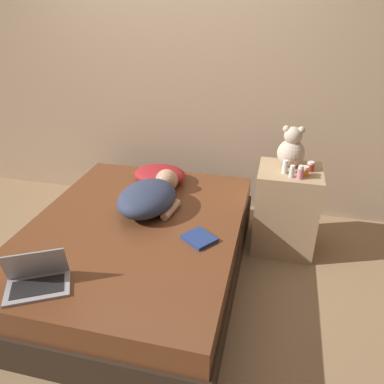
# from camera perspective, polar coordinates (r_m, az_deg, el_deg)

# --- Properties ---
(ground_plane) EXTENTS (12.00, 12.00, 0.00)m
(ground_plane) POSITION_cam_1_polar(r_m,az_deg,el_deg) (2.95, -8.25, -12.17)
(ground_plane) COLOR #937551
(wall_back) EXTENTS (8.00, 0.06, 2.60)m
(wall_back) POSITION_cam_1_polar(r_m,az_deg,el_deg) (3.48, -2.13, 18.29)
(wall_back) COLOR tan
(wall_back) RESTS_ON ground_plane
(bed) EXTENTS (1.50, 1.92, 0.44)m
(bed) POSITION_cam_1_polar(r_m,az_deg,el_deg) (2.81, -8.56, -8.73)
(bed) COLOR #2D2319
(bed) RESTS_ON ground_plane
(nightstand) EXTENTS (0.48, 0.43, 0.70)m
(nightstand) POSITION_cam_1_polar(r_m,az_deg,el_deg) (3.10, 14.07, -2.64)
(nightstand) COLOR tan
(nightstand) RESTS_ON ground_plane
(pillow) EXTENTS (0.45, 0.35, 0.14)m
(pillow) POSITION_cam_1_polar(r_m,az_deg,el_deg) (3.22, -4.94, 2.64)
(pillow) COLOR maroon
(pillow) RESTS_ON bed
(person_lying) EXTENTS (0.47, 0.73, 0.21)m
(person_lying) POSITION_cam_1_polar(r_m,az_deg,el_deg) (2.82, -6.41, -0.61)
(person_lying) COLOR #2D3851
(person_lying) RESTS_ON bed
(laptop) EXTENTS (0.40, 0.35, 0.22)m
(laptop) POSITION_cam_1_polar(r_m,az_deg,el_deg) (2.28, -22.55, -12.11)
(laptop) COLOR #9E9EA3
(laptop) RESTS_ON bed
(teddy_bear) EXTENTS (0.21, 0.21, 0.32)m
(teddy_bear) POSITION_cam_1_polar(r_m,az_deg,el_deg) (2.96, 14.90, 6.38)
(teddy_bear) COLOR beige
(teddy_bear) RESTS_ON nightstand
(bottle_pink) EXTENTS (0.04, 0.04, 0.10)m
(bottle_pink) POSITION_cam_1_polar(r_m,az_deg,el_deg) (2.80, 16.21, 2.90)
(bottle_pink) COLOR pink
(bottle_pink) RESTS_ON nightstand
(bottle_red) EXTENTS (0.06, 0.06, 0.07)m
(bottle_red) POSITION_cam_1_polar(r_m,az_deg,el_deg) (2.95, 17.61, 3.73)
(bottle_red) COLOR #B72D2D
(bottle_red) RESTS_ON nightstand
(bottle_white) EXTENTS (0.04, 0.04, 0.10)m
(bottle_white) POSITION_cam_1_polar(r_m,az_deg,el_deg) (2.86, 13.99, 3.73)
(bottle_white) COLOR white
(bottle_white) RESTS_ON nightstand
(bottle_orange) EXTENTS (0.05, 0.05, 0.07)m
(bottle_orange) POSITION_cam_1_polar(r_m,az_deg,el_deg) (2.86, 16.88, 3.07)
(bottle_orange) COLOR orange
(bottle_orange) RESTS_ON nightstand
(bottle_clear) EXTENTS (0.04, 0.04, 0.09)m
(bottle_clear) POSITION_cam_1_polar(r_m,az_deg,el_deg) (2.81, 14.99, 3.04)
(bottle_clear) COLOR silver
(bottle_clear) RESTS_ON nightstand
(book) EXTENTS (0.26, 0.25, 0.02)m
(book) POSITION_cam_1_polar(r_m,az_deg,el_deg) (2.49, 1.12, -7.06)
(book) COLOR navy
(book) RESTS_ON bed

